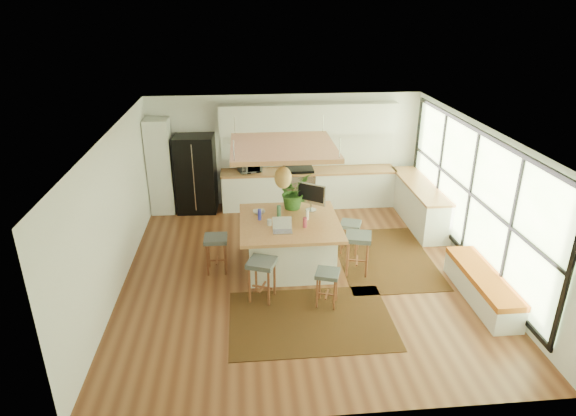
{
  "coord_description": "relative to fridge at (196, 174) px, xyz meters",
  "views": [
    {
      "loc": [
        -0.99,
        -8.01,
        4.75
      ],
      "look_at": [
        -0.2,
        0.5,
        1.1
      ],
      "focal_mm": 30.68,
      "sensor_mm": 36.0,
      "label": 1
    }
  ],
  "objects": [
    {
      "name": "wall_left",
      "position": [
        -1.11,
        -3.16,
        0.42
      ],
      "size": [
        0.0,
        7.0,
        7.0
      ],
      "primitive_type": "plane",
      "rotation": [
        1.57,
        0.0,
        1.57
      ],
      "color": "white",
      "rests_on": "ground"
    },
    {
      "name": "floor",
      "position": [
        2.14,
        -3.16,
        -0.93
      ],
      "size": [
        7.0,
        7.0,
        0.0
      ],
      "primitive_type": "plane",
      "color": "#5C2E1A",
      "rests_on": "ground"
    },
    {
      "name": "ceiling_panel",
      "position": [
        1.84,
        -2.76,
        1.12
      ],
      "size": [
        1.86,
        1.86,
        0.8
      ],
      "primitive_type": null,
      "color": "#A3653A",
      "rests_on": "ceiling"
    },
    {
      "name": "stool_near_right",
      "position": [
        2.45,
        -4.27,
        -0.57
      ],
      "size": [
        0.47,
        0.47,
        0.64
      ],
      "primitive_type": null,
      "rotation": [
        0.0,
        0.0,
        -0.31
      ],
      "color": "#434A4B",
      "rests_on": "floor"
    },
    {
      "name": "island_bottle_2",
      "position": [
        2.2,
        -3.19,
        0.1
      ],
      "size": [
        0.07,
        0.07,
        0.19
      ],
      "primitive_type": "cylinder",
      "color": "#A9384D",
      "rests_on": "island"
    },
    {
      "name": "upper_cabinets",
      "position": [
        2.69,
        0.16,
        1.22
      ],
      "size": [
        4.2,
        0.34,
        0.7
      ],
      "primitive_type": "cube",
      "color": "silver",
      "rests_on": "wall_back"
    },
    {
      "name": "island",
      "position": [
        1.95,
        -2.89,
        -0.46
      ],
      "size": [
        1.85,
        1.85,
        0.93
      ],
      "primitive_type": null,
      "color": "#A3653A",
      "rests_on": "floor"
    },
    {
      "name": "monitor",
      "position": [
        2.42,
        -2.42,
        0.26
      ],
      "size": [
        0.62,
        0.53,
        0.56
      ],
      "primitive_type": null,
      "rotation": [
        0.0,
        0.0,
        -0.61
      ],
      "color": "#A5A5AA",
      "rests_on": "island"
    },
    {
      "name": "island_bottle_3",
      "position": [
        2.3,
        -2.84,
        0.1
      ],
      "size": [
        0.07,
        0.07,
        0.19
      ],
      "primitive_type": "cylinder",
      "color": "white",
      "rests_on": "island"
    },
    {
      "name": "fridge",
      "position": [
        0.0,
        0.0,
        0.0
      ],
      "size": [
        0.96,
        0.77,
        1.85
      ],
      "primitive_type": null,
      "rotation": [
        0.0,
        0.0,
        -0.05
      ],
      "color": "black",
      "rests_on": "floor"
    },
    {
      "name": "back_counter_base",
      "position": [
        2.69,
        0.02,
        -0.49
      ],
      "size": [
        4.2,
        0.6,
        0.88
      ],
      "primitive_type": "cube",
      "color": "silver",
      "rests_on": "floor"
    },
    {
      "name": "wall_right",
      "position": [
        5.39,
        -3.16,
        0.42
      ],
      "size": [
        0.0,
        7.0,
        7.0
      ],
      "primitive_type": "plane",
      "rotation": [
        1.57,
        0.0,
        -1.57
      ],
      "color": "white",
      "rests_on": "ground"
    },
    {
      "name": "backsplash",
      "position": [
        2.69,
        0.32,
        0.43
      ],
      "size": [
        4.2,
        0.02,
        0.8
      ],
      "primitive_type": "cube",
      "color": "white",
      "rests_on": "wall_back"
    },
    {
      "name": "island_bottle_4",
      "position": [
        1.75,
        -2.64,
        0.1
      ],
      "size": [
        0.07,
        0.07,
        0.19
      ],
      "primitive_type": "cylinder",
      "color": "#477754",
      "rests_on": "island"
    },
    {
      "name": "rug_right",
      "position": [
        3.85,
        -2.8,
        -0.92
      ],
      "size": [
        1.8,
        2.6,
        0.01
      ],
      "primitive_type": "cube",
      "color": "black",
      "rests_on": "floor"
    },
    {
      "name": "window_bench",
      "position": [
        5.09,
        -4.36,
        -0.68
      ],
      "size": [
        0.52,
        2.0,
        0.5
      ],
      "primitive_type": null,
      "color": "silver",
      "rests_on": "floor"
    },
    {
      "name": "island_bottle_1",
      "position": [
        1.55,
        -3.04,
        0.1
      ],
      "size": [
        0.07,
        0.07,
        0.19
      ],
      "primitive_type": "cylinder",
      "color": "silver",
      "rests_on": "island"
    },
    {
      "name": "window_wall",
      "position": [
        5.36,
        -3.16,
        0.47
      ],
      "size": [
        0.1,
        6.2,
        2.6
      ],
      "primitive_type": null,
      "color": "black",
      "rests_on": "wall_right"
    },
    {
      "name": "wall_front",
      "position": [
        2.14,
        -6.66,
        0.42
      ],
      "size": [
        6.5,
        0.0,
        6.5
      ],
      "primitive_type": "plane",
      "rotation": [
        -1.57,
        0.0,
        0.0
      ],
      "color": "white",
      "rests_on": "ground"
    },
    {
      "name": "stool_right_back",
      "position": [
        3.21,
        -2.47,
        -0.57
      ],
      "size": [
        0.5,
        0.5,
        0.66
      ],
      "primitive_type": null,
      "rotation": [
        0.0,
        0.0,
        1.22
      ],
      "color": "#434A4B",
      "rests_on": "floor"
    },
    {
      "name": "island_plant",
      "position": [
        2.08,
        -2.26,
        0.28
      ],
      "size": [
        0.94,
        0.95,
        0.55
      ],
      "primitive_type": "imported",
      "rotation": [
        0.0,
        0.0,
        0.68
      ],
      "color": "#1E4C19",
      "rests_on": "island"
    },
    {
      "name": "island_bowl",
      "position": [
        1.4,
        -2.49,
        0.03
      ],
      "size": [
        0.25,
        0.25,
        0.06
      ],
      "primitive_type": "imported",
      "rotation": [
        0.0,
        0.0,
        0.07
      ],
      "color": "white",
      "rests_on": "island"
    },
    {
      "name": "ceiling",
      "position": [
        2.14,
        -3.16,
        1.78
      ],
      "size": [
        7.0,
        7.0,
        0.0
      ],
      "primitive_type": "plane",
      "rotation": [
        3.14,
        0.0,
        0.0
      ],
      "color": "white",
      "rests_on": "ground"
    },
    {
      "name": "microwave",
      "position": [
        1.27,
        0.03,
        0.18
      ],
      "size": [
        0.58,
        0.42,
        0.35
      ],
      "primitive_type": "imported",
      "rotation": [
        0.0,
        0.0,
        0.27
      ],
      "color": "#A5A5AA",
      "rests_on": "back_counter_top"
    },
    {
      "name": "island_bottle_0",
      "position": [
        1.4,
        -2.79,
        0.1
      ],
      "size": [
        0.07,
        0.07,
        0.19
      ],
      "primitive_type": "cylinder",
      "color": "#3236CB",
      "rests_on": "island"
    },
    {
      "name": "laptop",
      "position": [
        1.79,
        -3.33,
        0.12
      ],
      "size": [
        0.35,
        0.37,
        0.26
      ],
      "primitive_type": null,
      "rotation": [
        0.0,
        0.0,
        -0.02
      ],
      "color": "#A5A5AA",
      "rests_on": "island"
    },
    {
      "name": "wall_back",
      "position": [
        2.14,
        0.34,
        0.42
      ],
      "size": [
        6.5,
        0.0,
        6.5
      ],
      "primitive_type": "plane",
      "rotation": [
        1.57,
        0.0,
        0.0
      ],
      "color": "white",
      "rests_on": "ground"
    },
    {
      "name": "rug_near",
      "position": [
        2.12,
        -4.69,
        -0.92
      ],
      "size": [
        2.6,
        1.8,
        0.01
      ],
      "primitive_type": "cube",
      "color": "black",
      "rests_on": "floor"
    },
    {
      "name": "right_counter_top",
      "position": [
        5.07,
        -1.16,
        -0.03
      ],
      "size": [
        0.64,
        2.54,
        0.05
      ],
      "primitive_type": "cube",
      "color": "#A3653A",
      "rests_on": "right_counter_base"
    },
    {
      "name": "stool_left_side",
      "position": [
        0.57,
        -2.98,
        -0.57
      ],
      "size": [
        0.43,
        0.43,
        0.71
      ],
      "primitive_type": null,
      "rotation": [
        0.0,
        0.0,
        -1.58
      ],
      "color": "#434A4B",
      "rests_on": "floor"
    },
    {
      "name": "back_counter_top",
      "position": [
        2.69,
        0.02,
        -0.03
      ],
      "size": [
        4.24,
        0.64,
        0.05
      ],
      "primitive_type": "cube",
      "color": "#A3653A",
      "rests_on": "back_counter_base"
    },
    {
      "name": "stool_near_left",
      "position": [
        1.38,
        -4.0,
        -0.57
      ],
      "size": [
        0.57,
        0.57,
        0.75
      ],
      "primitive_type": null,
      "rotation": [
        0.0,
        0.0,
        -0.36
      ],
      "color": "#434A4B",
      "rests_on": "floor"
    },
    {
      "name": "range",
      "position": [
        2.44,
        0.02,
        -0.43
      ],
      "size": [
        0.76,
        0.62,
        1.0
      ],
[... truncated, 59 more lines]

